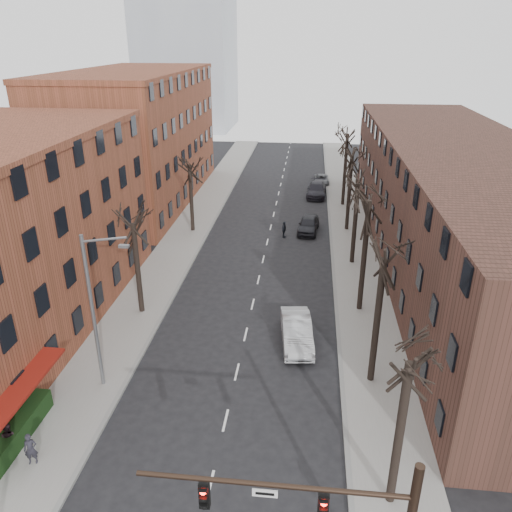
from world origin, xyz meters
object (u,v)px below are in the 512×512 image
(silver_sedan, at_px, (297,331))
(parked_car_mid, at_px, (317,190))
(pedestrian_a, at_px, (31,449))
(parked_car_near, at_px, (308,224))

(silver_sedan, bearing_deg, parked_car_mid, 80.99)
(pedestrian_a, bearing_deg, parked_car_mid, 53.78)
(silver_sedan, distance_m, pedestrian_a, 15.99)
(parked_car_mid, bearing_deg, parked_car_near, -90.39)
(silver_sedan, relative_size, parked_car_near, 1.11)
(silver_sedan, height_order, parked_car_mid, silver_sedan)
(pedestrian_a, bearing_deg, silver_sedan, 24.44)
(silver_sedan, xyz_separation_m, parked_car_near, (0.48, 19.77, -0.06))
(parked_car_mid, xyz_separation_m, pedestrian_a, (-12.77, -43.14, 0.15))
(pedestrian_a, bearing_deg, parked_car_near, 49.13)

